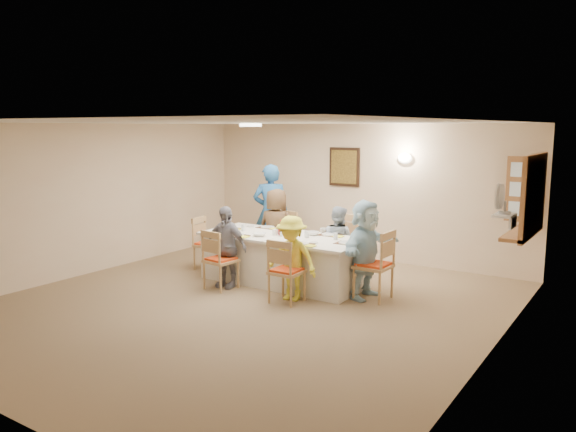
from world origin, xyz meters
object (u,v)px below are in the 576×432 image
Objects in this scene: caregiver at (271,212)px; dining_table at (283,259)px; chair_back_left at (280,239)px; desk_fan at (503,202)px; diner_front_left at (226,247)px; chair_back_right at (341,246)px; chair_left_end at (209,243)px; condiment_ketchup at (281,228)px; diner_back_left at (276,229)px; chair_front_right at (287,270)px; diner_front_right at (292,258)px; diner_back_right at (338,243)px; chair_right_end at (373,264)px; diner_right_end at (365,249)px; serving_hatch at (534,196)px; chair_front_left at (221,259)px.

dining_table is at bearing 101.54° from caregiver.
desk_fan is at bearing -10.75° from chair_back_left.
caregiver is at bearing 100.13° from diner_front_left.
chair_back_right reaches higher than dining_table.
chair_back_left is 1.08× the size of chair_left_end.
condiment_ketchup is (1.02, -1.16, -0.01)m from caregiver.
diner_front_left is at bearing 80.10° from diner_back_left.
desk_fan is 0.33× the size of chair_front_right.
diner_front_right is (-2.70, -0.47, -0.94)m from desk_fan.
diner_back_right is at bearing 133.24° from caregiver.
diner_back_left reaches higher than chair_right_end.
caregiver is (-0.45, 0.47, 0.19)m from diner_back_left.
desk_fan is 3.40m from condiment_ketchup.
dining_table is 2.68× the size of chair_back_left.
chair_right_end is 4.12× the size of condiment_ketchup.
diner_right_end is at bearing -96.79° from chair_left_end.
diner_back_left is (-2.15, 0.68, 0.19)m from chair_right_end.
serving_hatch is 1.52× the size of chair_back_left.
chair_left_end is (-4.85, 0.21, -1.09)m from desk_fan.
diner_right_end reaches higher than diner_back_left.
chair_front_left is (-0.00, -1.60, -0.03)m from chair_back_left.
diner_back_left reaches higher than chair_front_right.
diner_right_end is at bearing 124.18° from caregiver.
condiment_ketchup is (0.57, -0.69, 0.18)m from diner_back_left.
chair_front_left is 2.19m from diner_right_end.
dining_table is 0.94m from diner_front_left.
chair_back_right is at bearing 3.82° from chair_back_left.
diner_right_end is at bearing -17.79° from chair_back_left.
chair_front_right is 1.24m from chair_right_end.
diner_front_left is (0.00, 0.12, 0.17)m from chair_front_left.
caregiver is (-1.65, 0.47, 0.29)m from diner_back_right.
diner_front_left is at bearing 113.48° from diner_right_end.
diner_right_end is at bearing 173.53° from desk_fan.
caregiver is (-1.65, 1.83, 0.28)m from diner_front_right.
chair_front_left is at bearing -136.89° from chair_left_end.
diner_right_end is (-0.13, 0.00, 0.21)m from chair_right_end.
desk_fan is 4.09m from diner_back_left.
chair_front_left is at bearing -177.91° from diner_front_right.
condiment_ketchup is (-3.44, -1.15, -0.62)m from serving_hatch.
chair_front_right is 0.77× the size of diner_back_right.
chair_back_right is at bearing -76.38° from chair_left_end.
desk_fan is 0.21× the size of diner_right_end.
diner_back_right reaches higher than condiment_ketchup.
diner_back_right is 1.81m from diner_front_left.
diner_front_left is at bearing -70.49° from chair_right_end.
diner_back_left is at bearing 76.27° from diner_right_end.
dining_table is at bearing 176.30° from desk_fan.
serving_hatch reaches higher than diner_front_left.
desk_fan is 4.61m from caregiver.
chair_back_right reaches higher than chair_right_end.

